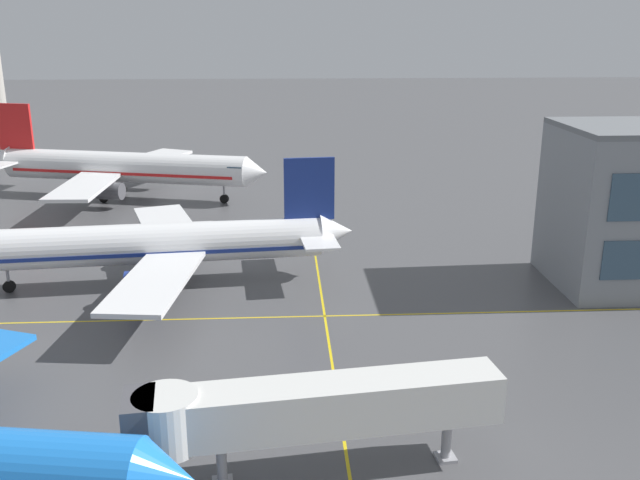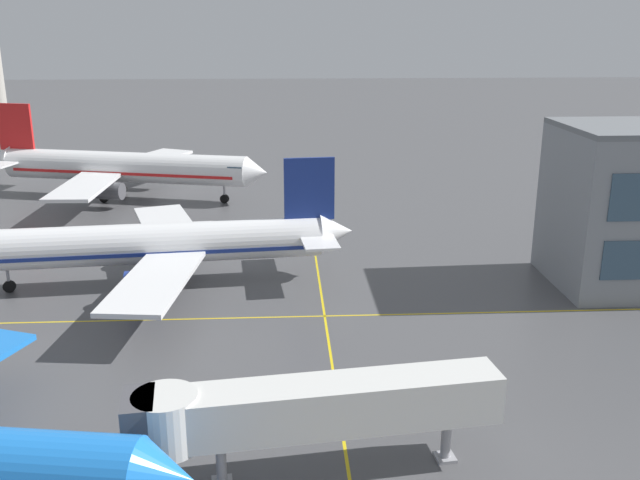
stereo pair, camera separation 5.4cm
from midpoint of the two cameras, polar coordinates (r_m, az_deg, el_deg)
airliner_second_row at (r=66.02m, az=-13.20°, el=-0.32°), size 37.43×32.13×11.63m
airliner_third_row at (r=100.98m, az=-15.87°, el=5.73°), size 40.86×34.78×12.84m
taxiway_markings at (r=44.12m, az=1.76°, el=-14.72°), size 120.61×72.17×0.01m
jet_bridge at (r=37.53m, az=-2.33°, el=-13.69°), size 20.03×5.31×5.58m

